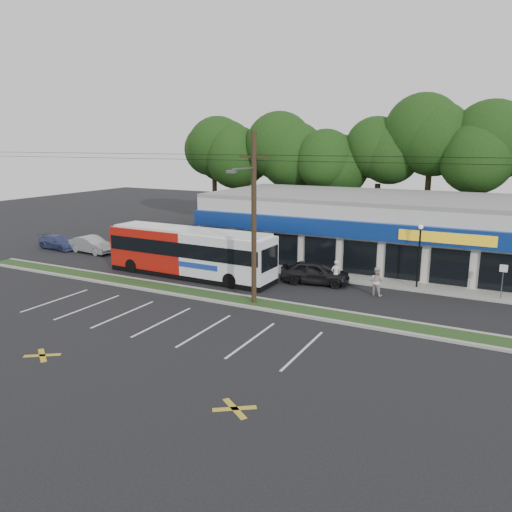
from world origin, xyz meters
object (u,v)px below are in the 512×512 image
at_px(metrobus, 190,251).
at_px(car_dark, 315,272).
at_px(pedestrian_a, 336,274).
at_px(sign_post, 503,275).
at_px(pedestrian_b, 376,281).
at_px(car_blue, 59,242).
at_px(utility_pole, 251,213).
at_px(car_silver, 92,245).
at_px(lamp_post, 419,249).

bearing_deg(metrobus, car_dark, 16.19).
bearing_deg(pedestrian_a, sign_post, 147.31).
distance_m(pedestrian_a, pedestrian_b, 2.89).
bearing_deg(car_dark, metrobus, 95.45).
height_order(metrobus, car_blue, metrobus).
xyz_separation_m(sign_post, car_blue, (-36.00, -1.76, -0.94)).
height_order(utility_pole, car_silver, utility_pole).
height_order(car_blue, pedestrian_a, pedestrian_a).
distance_m(sign_post, car_dark, 11.52).
distance_m(car_dark, car_silver, 20.77).
bearing_deg(pedestrian_a, utility_pole, 15.35).
height_order(car_silver, pedestrian_a, pedestrian_a).
bearing_deg(car_silver, car_dark, -85.25).
bearing_deg(car_dark, utility_pole, 153.42).
xyz_separation_m(utility_pole, lamp_post, (8.17, 7.87, -2.74)).
distance_m(car_dark, pedestrian_b, 4.43).
bearing_deg(pedestrian_a, pedestrian_b, 124.21).
relative_size(utility_pole, car_dark, 10.76).
bearing_deg(metrobus, utility_pole, -26.35).
relative_size(lamp_post, car_silver, 0.96).
height_order(metrobus, pedestrian_b, metrobus).
distance_m(car_blue, pedestrian_a, 26.17).
height_order(car_dark, car_silver, car_dark).
xyz_separation_m(sign_post, metrobus, (-19.99, -4.08, 0.27)).
xyz_separation_m(metrobus, pedestrian_a, (10.15, 2.09, -0.90)).
distance_m(lamp_post, pedestrian_b, 3.86).
distance_m(metrobus, car_silver, 12.45).
bearing_deg(pedestrian_b, sign_post, -155.74).
distance_m(lamp_post, metrobus, 15.62).
height_order(sign_post, car_dark, sign_post).
xyz_separation_m(car_blue, pedestrian_a, (26.17, -0.23, 0.31)).
height_order(car_silver, pedestrian_b, pedestrian_b).
relative_size(metrobus, car_dark, 2.77).
bearing_deg(car_dark, sign_post, -90.52).
relative_size(metrobus, pedestrian_a, 6.94).
bearing_deg(sign_post, pedestrian_b, -159.81).
bearing_deg(sign_post, pedestrian_a, -168.56).
bearing_deg(metrobus, sign_post, 12.83).
xyz_separation_m(utility_pole, car_silver, (-18.96, 6.07, -4.69)).
xyz_separation_m(sign_post, pedestrian_b, (-7.00, -2.57, -0.63)).
height_order(sign_post, metrobus, metrobus).
bearing_deg(sign_post, lamp_post, 177.42).
bearing_deg(car_silver, sign_post, -81.88).
bearing_deg(car_blue, lamp_post, -81.70).
bearing_deg(utility_pole, car_silver, 162.24).
height_order(utility_pole, lamp_post, utility_pole).
bearing_deg(lamp_post, sign_post, -2.58).
bearing_deg(car_silver, lamp_post, -80.89).
relative_size(lamp_post, pedestrian_a, 2.30).
relative_size(metrobus, car_blue, 3.04).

